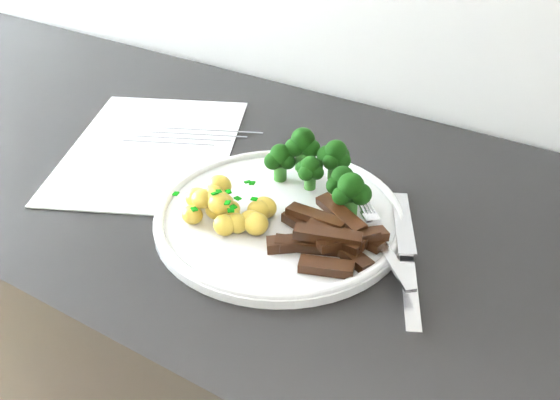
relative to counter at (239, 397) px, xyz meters
The scene contains 8 objects.
counter is the anchor object (origin of this frame).
recipe_paper 0.45m from the counter, behind, with size 0.33×0.38×0.00m.
plate 0.45m from the counter, 21.61° to the right, with size 0.29×0.29×0.02m.
broccoli 0.49m from the counter, ahead, with size 0.15×0.09×0.07m.
potatoes 0.47m from the counter, 52.68° to the right, with size 0.12×0.09×0.04m.
beef_strips 0.49m from the counter, 19.49° to the right, with size 0.12×0.12×0.03m.
fork 0.51m from the counter, ahead, with size 0.12×0.13×0.02m.
knife 0.52m from the counter, 12.02° to the right, with size 0.11×0.21×0.02m.
Camera 1 is at (0.46, 1.15, 1.28)m, focal length 39.69 mm.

